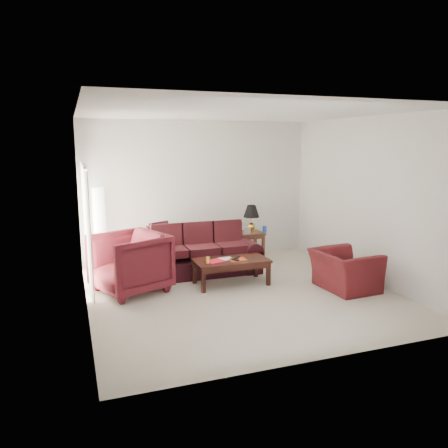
% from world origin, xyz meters
% --- Properties ---
extents(floor, '(5.00, 5.00, 0.00)m').
position_xyz_m(floor, '(0.00, 0.00, 0.00)').
color(floor, '#BBAF9F').
rests_on(floor, ground).
extents(blinds, '(0.10, 2.00, 2.16)m').
position_xyz_m(blinds, '(-2.42, 1.30, 1.08)').
color(blinds, silver).
rests_on(blinds, ground).
extents(sofa, '(2.29, 1.02, 0.93)m').
position_xyz_m(sofa, '(-0.32, 1.31, 0.46)').
color(sofa, black).
rests_on(sofa, ground).
extents(throw_pillow, '(0.46, 0.37, 0.43)m').
position_xyz_m(throw_pillow, '(-0.95, 2.13, 0.72)').
color(throw_pillow, black).
rests_on(throw_pillow, sofa).
extents(end_table, '(0.56, 0.56, 0.58)m').
position_xyz_m(end_table, '(1.08, 2.13, 0.29)').
color(end_table, '#55351D').
rests_on(end_table, ground).
extents(table_lamp, '(0.40, 0.40, 0.60)m').
position_xyz_m(table_lamp, '(1.12, 2.17, 0.88)').
color(table_lamp, gold).
rests_on(table_lamp, end_table).
extents(clock, '(0.16, 0.10, 0.15)m').
position_xyz_m(clock, '(0.94, 1.99, 0.65)').
color(clock, '#B9BABE').
rests_on(clock, end_table).
extents(blue_canister, '(0.12, 0.12, 0.15)m').
position_xyz_m(blue_canister, '(1.35, 1.97, 0.65)').
color(blue_canister, '#173799').
rests_on(blue_canister, end_table).
extents(picture_frame, '(0.21, 0.23, 0.06)m').
position_xyz_m(picture_frame, '(0.94, 2.29, 0.67)').
color(picture_frame, '#AFB0B4').
rests_on(picture_frame, end_table).
extents(floor_lamp, '(0.35, 0.35, 1.69)m').
position_xyz_m(floor_lamp, '(-2.13, 2.20, 0.85)').
color(floor_lamp, white).
rests_on(floor_lamp, ground).
extents(armchair_left, '(1.46, 1.44, 1.03)m').
position_xyz_m(armchair_left, '(-1.76, 0.69, 0.51)').
color(armchair_left, '#471017').
rests_on(armchair_left, ground).
extents(armchair_right, '(0.97, 1.10, 0.68)m').
position_xyz_m(armchair_right, '(1.78, -0.42, 0.34)').
color(armchair_right, '#471014').
rests_on(armchair_right, ground).
extents(coffee_table, '(1.42, 0.88, 0.47)m').
position_xyz_m(coffee_table, '(0.01, 0.49, 0.23)').
color(coffee_table, black).
rests_on(coffee_table, ground).
extents(magazine_red, '(0.38, 0.33, 0.02)m').
position_xyz_m(magazine_red, '(-0.32, 0.43, 0.47)').
color(magazine_red, red).
rests_on(magazine_red, coffee_table).
extents(magazine_white, '(0.27, 0.22, 0.01)m').
position_xyz_m(magazine_white, '(-0.08, 0.54, 0.47)').
color(magazine_white, white).
rests_on(magazine_white, coffee_table).
extents(magazine_orange, '(0.29, 0.21, 0.02)m').
position_xyz_m(magazine_orange, '(0.11, 0.42, 0.47)').
color(magazine_orange, '#D95619').
rests_on(magazine_orange, coffee_table).
extents(remote_a, '(0.12, 0.17, 0.02)m').
position_xyz_m(remote_a, '(0.03, 0.36, 0.49)').
color(remote_a, black).
rests_on(remote_a, coffee_table).
extents(remote_b, '(0.16, 0.17, 0.02)m').
position_xyz_m(remote_b, '(0.11, 0.47, 0.49)').
color(remote_b, black).
rests_on(remote_b, coffee_table).
extents(yellow_glass, '(0.09, 0.09, 0.12)m').
position_xyz_m(yellow_glass, '(-0.47, 0.38, 0.52)').
color(yellow_glass, gold).
rests_on(yellow_glass, coffee_table).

